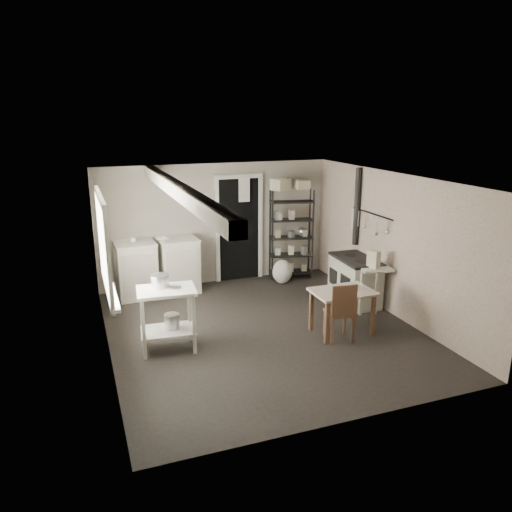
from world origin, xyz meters
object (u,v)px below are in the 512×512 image
object	(u,v)px
work_table	(342,309)
chair	(339,308)
stockpot	(160,284)
stove	(355,278)
shelf_rack	(291,231)
base_cabinets	(158,270)
prep_table	(168,323)
flour_sack	(282,271)

from	to	relation	value
work_table	chair	bearing A→B (deg)	-130.48
stockpot	work_table	distance (m)	2.69
stove	work_table	world-z (taller)	stove
shelf_rack	chair	size ratio (longest dim) A/B	2.01
base_cabinets	stove	xyz separation A→B (m)	(3.13, -1.63, -0.02)
stockpot	chair	distance (m)	2.57
stockpot	stove	xyz separation A→B (m)	(3.44, 0.58, -0.50)
shelf_rack	prep_table	bearing A→B (deg)	-128.70
base_cabinets	prep_table	bearing A→B (deg)	-98.56
stockpot	work_table	bearing A→B (deg)	-10.14
shelf_rack	chair	world-z (taller)	shelf_rack
chair	stockpot	bearing A→B (deg)	174.00
stove	chair	world-z (taller)	chair
flour_sack	base_cabinets	bearing A→B (deg)	173.72
prep_table	stove	world-z (taller)	prep_table
work_table	chair	world-z (taller)	chair
prep_table	flour_sack	bearing A→B (deg)	38.18
prep_table	stockpot	world-z (taller)	stockpot
shelf_rack	stove	size ratio (longest dim) A/B	1.74
prep_table	chair	bearing A→B (deg)	-12.34
shelf_rack	stove	bearing A→B (deg)	-61.86
stove	shelf_rack	bearing A→B (deg)	108.85
stove	work_table	xyz separation A→B (m)	(-0.85, -1.04, -0.06)
stockpot	stove	size ratio (longest dim) A/B	0.26
prep_table	base_cabinets	bearing A→B (deg)	83.79
work_table	flour_sack	size ratio (longest dim) A/B	1.89
chair	flour_sack	distance (m)	2.59
shelf_rack	work_table	distance (m)	2.79
shelf_rack	chair	distance (m)	2.95
shelf_rack	chair	bearing A→B (deg)	-87.80
stockpot	base_cabinets	size ratio (longest dim) A/B	0.17
prep_table	stove	bearing A→B (deg)	11.38
prep_table	shelf_rack	size ratio (longest dim) A/B	0.50
base_cabinets	flour_sack	bearing A→B (deg)	-8.62
stockpot	flour_sack	distance (m)	3.37
shelf_rack	flour_sack	xyz separation A→B (m)	(-0.31, -0.30, -0.71)
shelf_rack	stockpot	bearing A→B (deg)	-130.53
prep_table	shelf_rack	bearing A→B (deg)	38.87
base_cabinets	work_table	distance (m)	3.51
stockpot	chair	world-z (taller)	stockpot
work_table	base_cabinets	bearing A→B (deg)	130.52
shelf_rack	flour_sack	bearing A→B (deg)	-123.39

